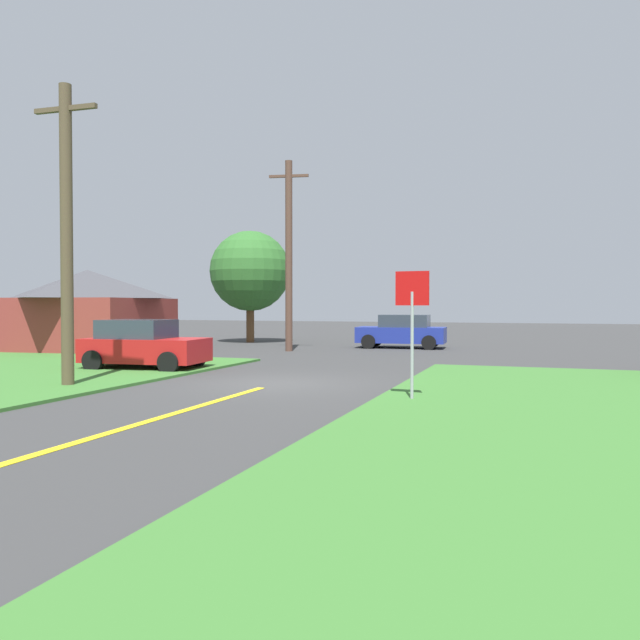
# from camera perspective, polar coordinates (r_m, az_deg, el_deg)

# --- Properties ---
(ground_plane) EXTENTS (120.00, 120.00, 0.00)m
(ground_plane) POSITION_cam_1_polar(r_m,az_deg,el_deg) (16.94, -3.93, -5.74)
(ground_plane) COLOR #363636
(lane_stripe_center) EXTENTS (0.20, 14.00, 0.01)m
(lane_stripe_center) POSITION_cam_1_polar(r_m,az_deg,el_deg) (10.19, -22.36, -10.58)
(lane_stripe_center) COLOR yellow
(lane_stripe_center) RESTS_ON ground
(stop_sign) EXTENTS (0.74, 0.08, 2.82)m
(stop_sign) POSITION_cam_1_polar(r_m,az_deg,el_deg) (13.65, 8.34, 0.87)
(stop_sign) COLOR #9EA0A8
(stop_sign) RESTS_ON ground
(car_approaching_junction) EXTENTS (4.32, 2.25, 1.62)m
(car_approaching_junction) POSITION_cam_1_polar(r_m,az_deg,el_deg) (30.82, 7.44, -1.03)
(car_approaching_junction) COLOR navy
(car_approaching_junction) RESTS_ON ground
(parked_car_near_building) EXTENTS (3.99, 2.39, 1.62)m
(parked_car_near_building) POSITION_cam_1_polar(r_m,az_deg,el_deg) (21.14, -15.69, -2.18)
(parked_car_near_building) COLOR red
(parked_car_near_building) RESTS_ON ground
(utility_pole_near) EXTENTS (1.80, 0.31, 7.63)m
(utility_pole_near) POSITION_cam_1_polar(r_m,az_deg,el_deg) (17.24, -21.97, 7.37)
(utility_pole_near) COLOR brown
(utility_pole_near) RESTS_ON ground
(utility_pole_mid) EXTENTS (1.79, 0.45, 8.58)m
(utility_pole_mid) POSITION_cam_1_polar(r_m,az_deg,el_deg) (28.58, -2.84, 5.99)
(utility_pole_mid) COLOR brown
(utility_pole_mid) RESTS_ON ground
(oak_tree_left) EXTENTS (4.46, 4.46, 6.21)m
(oak_tree_left) POSITION_cam_1_polar(r_m,az_deg,el_deg) (35.33, -6.35, 4.41)
(oak_tree_left) COLOR brown
(oak_tree_left) RESTS_ON ground
(barn) EXTENTS (6.81, 6.91, 3.73)m
(barn) POSITION_cam_1_polar(r_m,az_deg,el_deg) (31.25, -20.30, 0.87)
(barn) COLOR maroon
(barn) RESTS_ON ground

